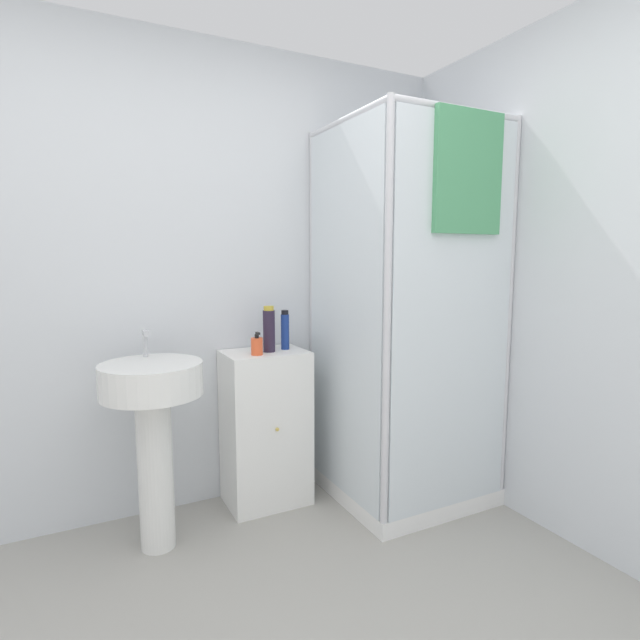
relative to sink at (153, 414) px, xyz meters
The scene contains 7 objects.
wall_back 0.72m from the sink, 74.07° to the left, with size 6.40×0.06×2.50m, color silver.
shower_enclosure 1.33m from the sink, ahead, with size 0.81×0.84×2.08m.
vanity_cabinet 0.68m from the sink, 16.54° to the left, with size 0.44×0.34×0.86m.
sink is the anchor object (origin of this frame).
soap_dispenser 0.62m from the sink, 11.40° to the left, with size 0.06×0.06×0.12m.
shampoo_bottle_tall_black 0.74m from the sink, 14.40° to the left, with size 0.06×0.06×0.25m.
shampoo_bottle_blue 0.83m from the sink, 14.58° to the left, with size 0.05×0.05×0.22m.
Camera 1 is at (-0.43, -1.01, 1.37)m, focal length 28.00 mm.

